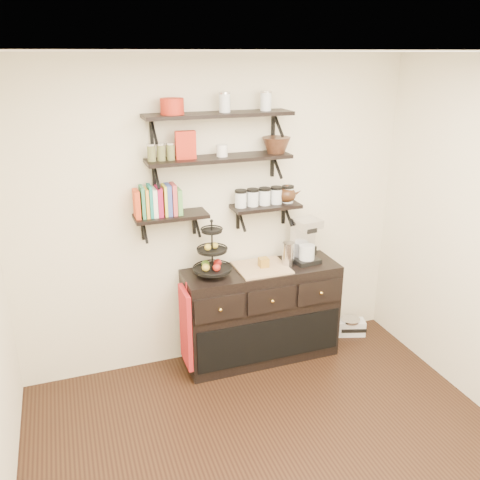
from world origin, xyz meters
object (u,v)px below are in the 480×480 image
Objects in this scene: fruit_stand at (213,257)px; radio at (350,326)px; sideboard at (261,313)px; coffee_maker at (305,241)px.

fruit_stand is 1.75m from radio.
radio is at bearing 3.51° from sideboard.
sideboard is 3.42× the size of coffee_maker.
radio is (1.00, 0.06, -0.37)m from sideboard.
fruit_stand is 1.50× the size of radio.
fruit_stand is (-0.45, 0.00, 0.61)m from sideboard.
fruit_stand reaches higher than radio.
sideboard is 0.77m from coffee_maker.
sideboard is at bearing -0.43° from fruit_stand.
radio is at bearing 2.29° from fruit_stand.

